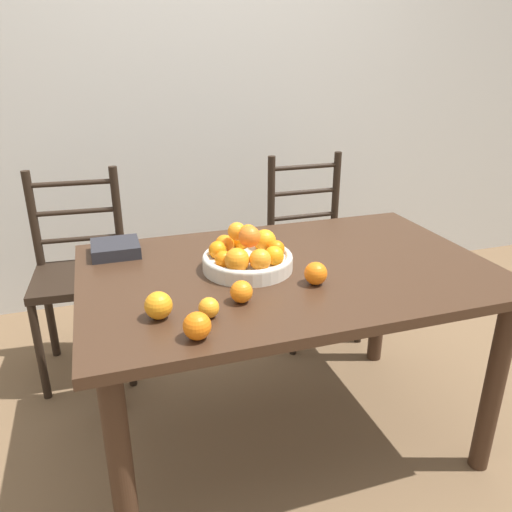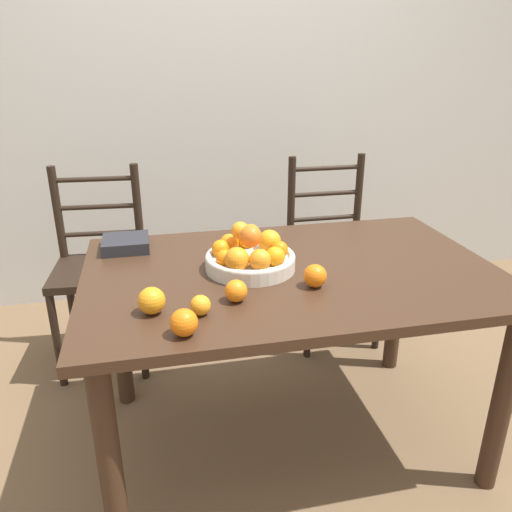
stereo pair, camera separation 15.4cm
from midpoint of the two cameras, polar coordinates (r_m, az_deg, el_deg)
The scene contains 12 objects.
ground_plane at distance 2.18m, azimuth 1.07°, elevation -19.75°, with size 12.00×12.00×0.00m, color brown.
wall_back at distance 3.09m, azimuth -8.46°, elevation 19.02°, with size 8.00×0.06×2.60m.
dining_table at distance 1.81m, azimuth 1.21°, elevation -4.33°, with size 1.44×0.92×0.75m.
fruit_bowl at distance 1.73m, azimuth -3.53°, elevation -0.02°, with size 0.32×0.32×0.17m.
orange_loose_0 at distance 1.46m, azimuth -14.10°, elevation -5.57°, with size 0.08×0.08×0.08m.
orange_loose_1 at distance 1.44m, azimuth -8.49°, elevation -5.94°, with size 0.06×0.06×0.06m.
orange_loose_2 at distance 1.34m, azimuth -10.07°, elevation -7.96°, with size 0.08×0.08×0.08m.
orange_loose_3 at distance 1.51m, azimuth -4.61°, elevation -4.16°, with size 0.07×0.07×0.07m.
orange_loose_4 at distance 1.63m, azimuth 4.16°, elevation -2.05°, with size 0.08×0.08×0.08m.
chair_left at distance 2.50m, azimuth -21.02°, elevation -2.39°, with size 0.45×0.43×0.97m.
chair_right at distance 2.69m, azimuth 4.86°, elevation 0.71°, with size 0.42×0.40×0.97m.
book_stack at distance 1.97m, azimuth -17.94°, elevation 0.78°, with size 0.18×0.17×0.05m.
Camera 1 is at (-0.61, -1.51, 1.45)m, focal length 35.00 mm.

